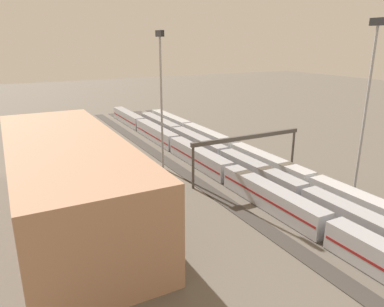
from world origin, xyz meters
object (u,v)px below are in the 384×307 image
at_px(maintenance_shed, 68,179).
at_px(train_on_track_1, 264,163).
at_px(train_on_track_2, 224,157).
at_px(light_mast_1, 161,85).
at_px(train_on_track_3, 199,157).
at_px(signal_gantry, 247,142).
at_px(light_mast_0, 369,88).

bearing_deg(maintenance_shed, train_on_track_1, -87.71).
distance_m(train_on_track_2, maintenance_shed, 35.71).
bearing_deg(light_mast_1, maintenance_shed, 122.04).
xyz_separation_m(train_on_track_3, maintenance_shed, (-11.69, 29.28, 4.22)).
bearing_deg(train_on_track_3, train_on_track_1, -135.33).
bearing_deg(signal_gantry, train_on_track_1, -82.68).
bearing_deg(light_mast_0, train_on_track_1, 27.78).
bearing_deg(train_on_track_3, train_on_track_2, -117.34).
bearing_deg(light_mast_0, train_on_track_2, 29.73).
bearing_deg(train_on_track_3, light_mast_0, -144.73).
xyz_separation_m(train_on_track_2, maintenance_shed, (-9.10, 34.28, 4.21)).
height_order(train_on_track_1, train_on_track_3, train_on_track_1).
distance_m(train_on_track_2, light_mast_0, 31.63).
xyz_separation_m(train_on_track_3, light_mast_1, (1.80, 7.72, 15.94)).
bearing_deg(train_on_track_1, signal_gantry, 97.32).
bearing_deg(train_on_track_2, signal_gantry, 180.00).
relative_size(light_mast_1, signal_gantry, 1.13).
relative_size(signal_gantry, maintenance_shed, 0.52).
height_order(light_mast_1, signal_gantry, light_mast_1).
height_order(train_on_track_1, signal_gantry, signal_gantry).
bearing_deg(maintenance_shed, light_mast_1, -57.96).
relative_size(train_on_track_1, light_mast_1, 4.05).
xyz_separation_m(train_on_track_3, train_on_track_2, (-2.59, -5.00, 0.01)).
xyz_separation_m(light_mast_0, maintenance_shed, (14.19, 47.58, -12.55)).
bearing_deg(light_mast_1, train_on_track_1, -123.92).
bearing_deg(signal_gantry, light_mast_1, 45.37).
distance_m(train_on_track_1, light_mast_1, 26.61).
distance_m(train_on_track_3, light_mast_0, 35.86).
distance_m(train_on_track_3, train_on_track_2, 5.63).
relative_size(train_on_track_1, signal_gantry, 4.59).
distance_m(train_on_track_3, light_mast_1, 17.80).
bearing_deg(train_on_track_1, light_mast_0, -152.22).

